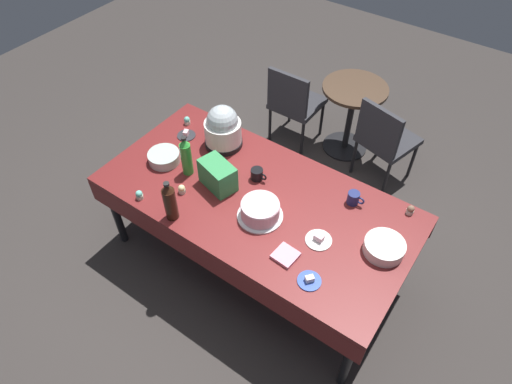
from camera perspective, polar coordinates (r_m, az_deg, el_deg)
The scene contains 22 objects.
ground at distance 3.71m, azimuth 0.00°, elevation -8.45°, with size 9.00×9.00×0.00m, color #383330.
potluck_table at distance 3.16m, azimuth 0.00°, elevation -1.38°, with size 2.20×1.10×0.75m.
frosted_layer_cake at distance 2.96m, azimuth 0.53°, elevation -2.35°, with size 0.31×0.31×0.12m.
slow_cooker at distance 3.42m, azimuth -4.22°, elevation 8.04°, with size 0.29×0.29×0.35m.
glass_salad_bowl at distance 3.41m, azimuth -11.54°, elevation 4.33°, with size 0.23×0.23×0.08m, color #B2C6BC.
ceramic_snack_bowl at distance 2.91m, azimuth 15.87°, elevation -6.73°, with size 0.25×0.25×0.08m, color silver.
dessert_plate_white at distance 2.90m, azimuth 7.91°, elevation -5.93°, with size 0.17×0.17×0.05m.
dessert_plate_charcoal at distance 3.62m, azimuth -8.80°, elevation 7.16°, with size 0.15×0.15×0.05m.
dessert_plate_cobalt at distance 2.72m, azimuth 6.75°, elevation -11.00°, with size 0.14×0.14×0.04m.
cupcake_mint at distance 3.73m, azimuth -8.70°, elevation 8.91°, with size 0.05×0.05×0.07m.
cupcake_lemon at distance 3.19m, azimuth -14.51°, elevation -0.36°, with size 0.05×0.05×0.07m.
cupcake_cocoa at distance 3.16m, azimuth -9.36°, elevation 0.35°, with size 0.05×0.05×0.07m.
cupcake_rose at distance 3.17m, azimuth 18.92°, elevation -2.16°, with size 0.05×0.05×0.07m.
soda_bottle_lime_soda at distance 3.22m, azimuth -8.81°, elevation 4.45°, with size 0.08×0.08×0.33m.
soda_bottle_cola at distance 2.94m, azimuth -10.82°, elevation -1.18°, with size 0.09×0.09×0.32m.
coffee_mug_navy at distance 3.12m, azimuth 12.23°, elevation -0.75°, with size 0.12×0.08×0.09m.
coffee_mug_black at distance 3.21m, azimuth 0.15°, elevation 2.26°, with size 0.13×0.09×0.08m.
soda_carton at distance 3.13m, azimuth -4.85°, elevation 2.13°, with size 0.26×0.16×0.20m, color #338C4C.
paper_napkin_stack at distance 2.80m, azimuth 3.75°, elevation -7.99°, with size 0.14×0.14×0.02m, color pink.
maroon_chair_left at distance 4.41m, azimuth 4.80°, elevation 11.37°, with size 0.44×0.44×0.85m.
maroon_chair_right at distance 4.13m, azimuth 15.91°, elevation 6.65°, with size 0.54×0.54×0.85m.
round_cafe_table at distance 4.40m, azimuth 12.01°, elevation 10.45°, with size 0.60×0.60×0.72m.
Camera 1 is at (1.20, -1.71, 3.06)m, focal length 31.69 mm.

